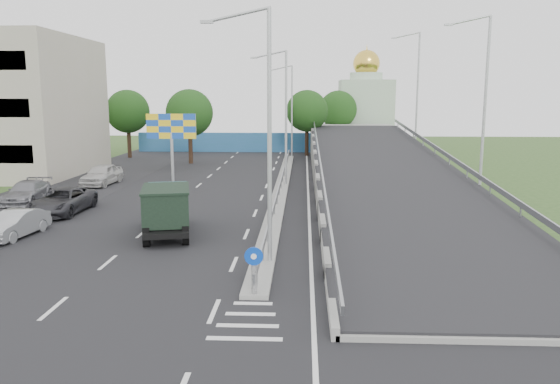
# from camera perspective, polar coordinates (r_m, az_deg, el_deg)

# --- Properties ---
(ground) EXTENTS (160.00, 160.00, 0.00)m
(ground) POSITION_cam_1_polar(r_m,az_deg,el_deg) (17.13, -3.37, -13.74)
(ground) COLOR #2D4C1E
(ground) RESTS_ON ground
(road_surface) EXTENTS (26.00, 90.00, 0.04)m
(road_surface) POSITION_cam_1_polar(r_m,az_deg,el_deg) (36.55, -4.87, -0.91)
(road_surface) COLOR black
(road_surface) RESTS_ON ground
(parking_strip) EXTENTS (8.00, 90.00, 0.05)m
(parking_strip) POSITION_cam_1_polar(r_m,az_deg,el_deg) (40.33, -23.52, -0.68)
(parking_strip) COLOR black
(parking_strip) RESTS_ON ground
(median) EXTENTS (1.00, 44.00, 0.20)m
(median) POSITION_cam_1_polar(r_m,az_deg,el_deg) (40.20, 0.10, 0.27)
(median) COLOR gray
(median) RESTS_ON ground
(overpass_ramp) EXTENTS (10.00, 50.00, 3.50)m
(overpass_ramp) POSITION_cam_1_polar(r_m,az_deg,el_deg) (40.35, 10.81, 2.50)
(overpass_ramp) COLOR gray
(overpass_ramp) RESTS_ON ground
(median_guardrail) EXTENTS (0.09, 44.00, 0.71)m
(median_guardrail) POSITION_cam_1_polar(r_m,az_deg,el_deg) (40.10, 0.10, 1.19)
(median_guardrail) COLOR gray
(median_guardrail) RESTS_ON median
(sign_bollard) EXTENTS (0.64, 0.23, 1.67)m
(sign_bollard) POSITION_cam_1_polar(r_m,az_deg,el_deg) (18.78, -2.73, -8.19)
(sign_bollard) COLOR black
(sign_bollard) RESTS_ON median
(lamp_post_near) EXTENTS (2.74, 0.18, 10.08)m
(lamp_post_near) POSITION_cam_1_polar(r_m,az_deg,el_deg) (21.67, -1.62, 7.13)
(lamp_post_near) COLOR #B2B5B7
(lamp_post_near) RESTS_ON median
(lamp_post_mid) EXTENTS (2.74, 0.18, 10.08)m
(lamp_post_mid) POSITION_cam_1_polar(r_m,az_deg,el_deg) (41.63, 0.37, 8.51)
(lamp_post_mid) COLOR #B2B5B7
(lamp_post_mid) RESTS_ON median
(lamp_post_far) EXTENTS (2.74, 0.18, 10.08)m
(lamp_post_far) POSITION_cam_1_polar(r_m,az_deg,el_deg) (61.62, 1.08, 8.99)
(lamp_post_far) COLOR #B2B5B7
(lamp_post_far) RESTS_ON median
(blue_wall) EXTENTS (30.00, 0.50, 2.40)m
(blue_wall) POSITION_cam_1_polar(r_m,az_deg,el_deg) (68.07, -2.28, 5.19)
(blue_wall) COLOR #276590
(blue_wall) RESTS_ON ground
(church) EXTENTS (7.00, 7.00, 13.80)m
(church) POSITION_cam_1_polar(r_m,az_deg,el_deg) (76.07, 8.90, 8.69)
(church) COLOR #B2CCAD
(church) RESTS_ON ground
(billboard) EXTENTS (4.00, 0.24, 5.50)m
(billboard) POSITION_cam_1_polar(r_m,az_deg,el_deg) (44.96, -11.29, 6.36)
(billboard) COLOR #B2B5B7
(billboard) RESTS_ON ground
(tree_left_mid) EXTENTS (4.80, 4.80, 7.60)m
(tree_left_mid) POSITION_cam_1_polar(r_m,az_deg,el_deg) (56.83, -9.43, 8.14)
(tree_left_mid) COLOR black
(tree_left_mid) RESTS_ON ground
(tree_median_far) EXTENTS (4.80, 4.80, 7.60)m
(tree_median_far) POSITION_cam_1_polar(r_m,az_deg,el_deg) (63.61, 2.84, 8.44)
(tree_median_far) COLOR black
(tree_median_far) RESTS_ON ground
(tree_left_far) EXTENTS (4.80, 4.80, 7.60)m
(tree_left_far) POSITION_cam_1_polar(r_m,az_deg,el_deg) (63.72, -15.63, 8.09)
(tree_left_far) COLOR black
(tree_left_far) RESTS_ON ground
(tree_ramp_far) EXTENTS (4.80, 4.80, 7.60)m
(tree_ramp_far) POSITION_cam_1_polar(r_m,az_deg,el_deg) (70.74, 6.09, 8.55)
(tree_ramp_far) COLOR black
(tree_ramp_far) RESTS_ON ground
(dump_truck) EXTENTS (3.25, 6.01, 2.51)m
(dump_truck) POSITION_cam_1_polar(r_m,az_deg,el_deg) (27.93, -11.75, -1.57)
(dump_truck) COLOR black
(dump_truck) RESTS_ON ground
(parked_car_b) EXTENTS (1.89, 4.19, 1.33)m
(parked_car_b) POSITION_cam_1_polar(r_m,az_deg,el_deg) (29.90, -25.92, -3.04)
(parked_car_b) COLOR #9C9EA1
(parked_car_b) RESTS_ON ground
(parked_car_c) EXTENTS (2.60, 5.43, 1.49)m
(parked_car_c) POSITION_cam_1_polar(r_m,az_deg,el_deg) (34.82, -21.81, -0.89)
(parked_car_c) COLOR #2C2C30
(parked_car_c) RESTS_ON ground
(parked_car_d) EXTENTS (2.42, 5.00, 1.40)m
(parked_car_d) POSITION_cam_1_polar(r_m,az_deg,el_deg) (39.31, -24.92, 0.00)
(parked_car_d) COLOR slate
(parked_car_d) RESTS_ON ground
(parked_car_e) EXTENTS (2.24, 4.95, 1.65)m
(parked_car_e) POSITION_cam_1_polar(r_m,az_deg,el_deg) (44.96, -18.14, 1.74)
(parked_car_e) COLOR #B9B8B4
(parked_car_e) RESTS_ON ground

